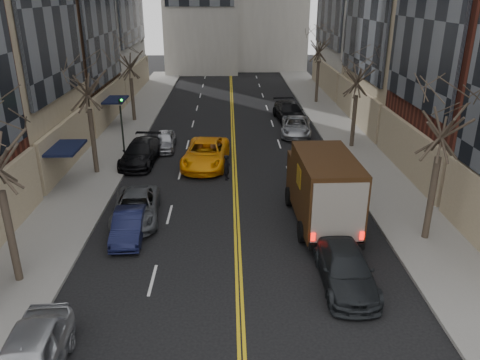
{
  "coord_description": "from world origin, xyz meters",
  "views": [
    {
      "loc": [
        -0.36,
        -8.09,
        10.85
      ],
      "look_at": [
        0.18,
        13.28,
        2.2
      ],
      "focal_mm": 35.0,
      "sensor_mm": 36.0,
      "label": 1
    }
  ],
  "objects_px": {
    "observer_sedan": "(346,268)",
    "taxi": "(206,153)",
    "pedestrian": "(227,167)",
    "ups_truck": "(322,189)"
  },
  "relations": [
    {
      "from": "observer_sedan",
      "to": "taxi",
      "type": "bearing_deg",
      "value": 114.51
    },
    {
      "from": "ups_truck",
      "to": "observer_sedan",
      "type": "relative_size",
      "value": 1.4
    },
    {
      "from": "ups_truck",
      "to": "pedestrian",
      "type": "xyz_separation_m",
      "value": [
        -4.67,
        6.05,
        -1.08
      ]
    },
    {
      "from": "observer_sedan",
      "to": "taxi",
      "type": "height_order",
      "value": "taxi"
    },
    {
      "from": "observer_sedan",
      "to": "taxi",
      "type": "relative_size",
      "value": 0.83
    },
    {
      "from": "taxi",
      "to": "pedestrian",
      "type": "height_order",
      "value": "taxi"
    },
    {
      "from": "observer_sedan",
      "to": "pedestrian",
      "type": "xyz_separation_m",
      "value": [
        -4.67,
        11.3,
        0.09
      ]
    },
    {
      "from": "observer_sedan",
      "to": "taxi",
      "type": "distance_m",
      "value": 15.17
    },
    {
      "from": "taxi",
      "to": "pedestrian",
      "type": "relative_size",
      "value": 3.73
    },
    {
      "from": "taxi",
      "to": "pedestrian",
      "type": "xyz_separation_m",
      "value": [
        1.43,
        -2.59,
        -0.03
      ]
    }
  ]
}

